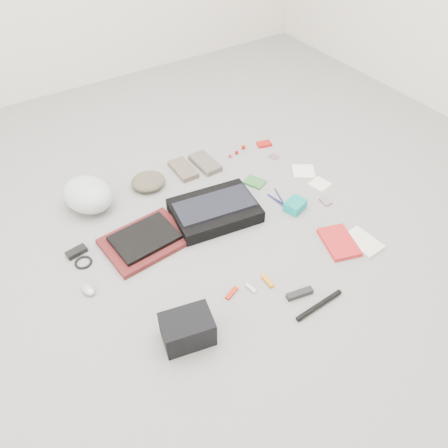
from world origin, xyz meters
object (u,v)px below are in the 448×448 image
messenger_bag (215,211)px  bike_helmet (88,195)px  camera_bag (187,329)px  laptop (145,238)px  book_red (339,242)px  accordion_wallet (295,206)px

messenger_bag → bike_helmet: 0.70m
camera_bag → laptop: bearing=94.3°
book_red → accordion_wallet: 0.33m
bike_helmet → laptop: bearing=-94.3°
messenger_bag → book_red: messenger_bag is taller
bike_helmet → book_red: (0.97, -0.97, -0.08)m
camera_bag → book_red: camera_bag is taller
accordion_wallet → book_red: bearing=-103.8°
laptop → accordion_wallet: 0.85m
bike_helmet → accordion_wallet: (0.95, -0.64, -0.06)m
bike_helmet → camera_bag: bearing=-109.5°
camera_bag → accordion_wallet: 0.99m
messenger_bag → camera_bag: camera_bag is taller
camera_bag → book_red: 0.93m
messenger_bag → book_red: 0.68m
bike_helmet → accordion_wallet: bearing=-56.0°
laptop → book_red: size_ratio=1.41×
camera_bag → accordion_wallet: size_ratio=1.91×
bike_helmet → accordion_wallet: size_ratio=2.72×
camera_bag → accordion_wallet: camera_bag is taller
messenger_bag → book_red: (0.43, -0.53, -0.03)m
accordion_wallet → bike_helmet: bearing=128.6°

